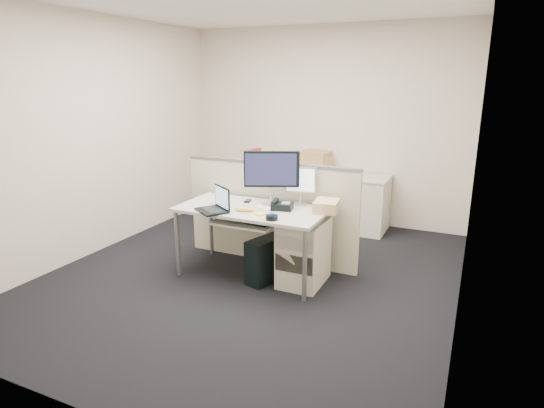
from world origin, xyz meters
The scene contains 28 objects.
floor centered at (0.00, 0.00, -0.01)m, with size 4.00×4.50×0.01m, color black.
wall_back centered at (0.00, 2.25, 1.35)m, with size 4.00×0.02×2.70m, color beige.
wall_front centered at (0.00, -2.25, 1.35)m, with size 4.00×0.02×2.70m, color beige.
wall_left centered at (-2.00, 0.00, 1.35)m, with size 0.02×4.50×2.70m, color beige.
wall_right centered at (2.00, 0.00, 1.35)m, with size 0.02×4.50×2.70m, color beige.
desk centered at (0.00, 0.00, 0.66)m, with size 1.50×0.75×0.73m.
keyboard_tray centered at (0.00, -0.18, 0.62)m, with size 0.62×0.32×0.02m, color #B4B2AA.
drawer_pedestal centered at (0.55, 0.05, 0.33)m, with size 0.40×0.55×0.65m, color beige.
cubicle_partition centered at (0.00, 0.45, 0.55)m, with size 2.00×0.06×1.10m, color beige.
back_counter centered at (0.00, 1.93, 0.36)m, with size 2.00×0.60×0.72m, color beige.
monitor_main centered at (0.14, 0.18, 1.01)m, with size 0.56×0.22×0.56m, color black.
monitor_small centered at (0.40, 0.32, 0.93)m, with size 0.32×0.16×0.39m, color #B7B7BC.
laptop centered at (-0.30, -0.28, 0.85)m, with size 0.32×0.24×0.24m, color black.
trackball centered at (0.35, -0.28, 0.75)m, with size 0.12×0.12×0.04m, color black.
desk_phone centered at (0.30, 0.08, 0.76)m, with size 0.20×0.17×0.06m, color black.
paper_stack centered at (0.15, 0.12, 0.74)m, with size 0.21×0.27×0.01m, color white.
sticky_pad centered at (0.18, -0.18, 0.74)m, with size 0.09×0.09×0.01m, color yellow.
travel_mug centered at (-0.35, 0.02, 0.81)m, with size 0.08×0.08×0.16m, color black.
banana centered at (0.00, -0.15, 0.75)m, with size 0.20×0.05×0.04m, color yellow.
cellphone centered at (-0.15, 0.20, 0.74)m, with size 0.06×0.11×0.01m, color black.
manila_folders centered at (0.72, 0.20, 0.78)m, with size 0.23×0.29×0.11m, color tan.
keyboard centered at (0.05, -0.14, 0.64)m, with size 0.44×0.16×0.02m, color black.
pc_tower_desk centered at (0.20, -0.05, 0.23)m, with size 0.19×0.49×0.45m, color black.
pc_tower_spare_dark centered at (-1.05, 1.63, 0.21)m, with size 0.18×0.46×0.43m, color black.
pc_tower_spare_silver centered at (-1.30, 1.84, 0.22)m, with size 0.19×0.46×0.43m, color #B7B7BC.
cardboard_box_left centered at (-0.05, 2.05, 0.87)m, with size 0.39×0.29×0.29m, color tan.
cardboard_box_right centered at (0.00, 2.05, 0.84)m, with size 0.32×0.25×0.23m, color tan.
red_binder centered at (-0.90, 1.83, 0.87)m, with size 0.08×0.32×0.30m, color #A82536.
Camera 1 is at (2.02, -3.92, 1.99)m, focal length 30.00 mm.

